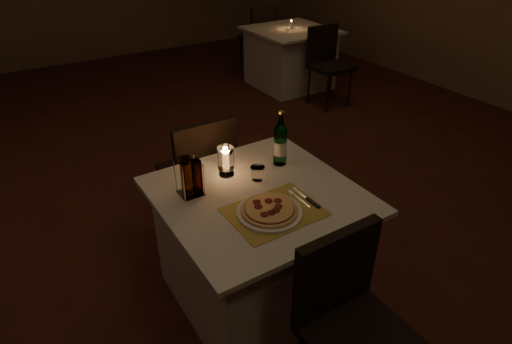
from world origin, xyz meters
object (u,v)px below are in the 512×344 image
pizza (269,209)px  chair_far (200,166)px  main_table (258,247)px  tumbler (258,173)px  neighbor_table_right (290,58)px  plate (269,212)px  hurricane_candle (226,159)px  chair_near (348,310)px  water_bottle (280,143)px

pizza → chair_far: bearing=86.8°
main_table → tumbler: 0.43m
main_table → neighbor_table_right: 3.73m
pizza → plate: bearing=-105.2°
chair_far → plate: size_ratio=2.81×
hurricane_candle → neighbor_table_right: size_ratio=0.17×
pizza → hurricane_candle: (0.00, 0.43, 0.07)m
main_table → chair_near: chair_near is taller
plate → main_table: bearing=74.5°
hurricane_candle → neighbor_table_right: hurricane_candle is taller
chair_near → plate: bearing=95.3°
hurricane_candle → neighbor_table_right: bearing=47.9°
chair_far → hurricane_candle: size_ratio=5.22×
pizza → tumbler: (0.12, 0.30, 0.01)m
pizza → water_bottle: bearing=49.3°
tumbler → chair_far: bearing=96.9°
chair_far → hurricane_candle: (-0.05, -0.46, 0.29)m
main_table → plate: 0.42m
chair_far → tumbler: 0.64m
main_table → water_bottle: size_ratio=3.06×
chair_far → pizza: bearing=-93.2°
water_bottle → tumbler: bearing=-158.7°
tumbler → water_bottle: (0.20, 0.08, 0.09)m
chair_far → tumbler: chair_far is taller
main_table → hurricane_candle: bearing=101.1°
pizza → neighbor_table_right: (2.39, 3.08, -0.39)m
chair_far → chair_near: bearing=-90.0°
chair_near → tumbler: size_ratio=11.46×
water_bottle → plate: bearing=-130.7°
chair_near → hurricane_candle: (-0.05, 0.97, 0.29)m
chair_near → neighbor_table_right: (2.34, 3.62, -0.18)m
plate → neighbor_table_right: bearing=52.2°
chair_near → hurricane_candle: bearing=92.9°
main_table → plate: bearing=-105.5°
tumbler → chair_near: bearing=-94.9°
chair_far → pizza: (-0.05, -0.89, 0.22)m
chair_near → plate: size_ratio=2.81×
pizza → water_bottle: 0.51m
pizza → tumbler: bearing=67.7°
main_table → chair_far: chair_far is taller
main_table → neighbor_table_right: (2.34, 2.90, 0.00)m
chair_near → chair_far: same height
main_table → hurricane_candle: size_ratio=5.80×
chair_near → plate: chair_near is taller
chair_near → tumbler: (0.07, 0.83, 0.23)m
plate → neighbor_table_right: size_ratio=0.32×
main_table → water_bottle: water_bottle is taller
tumbler → hurricane_candle: size_ratio=0.46×
chair_far → neighbor_table_right: (2.34, 2.19, -0.18)m
plate → hurricane_candle: size_ratio=1.85×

